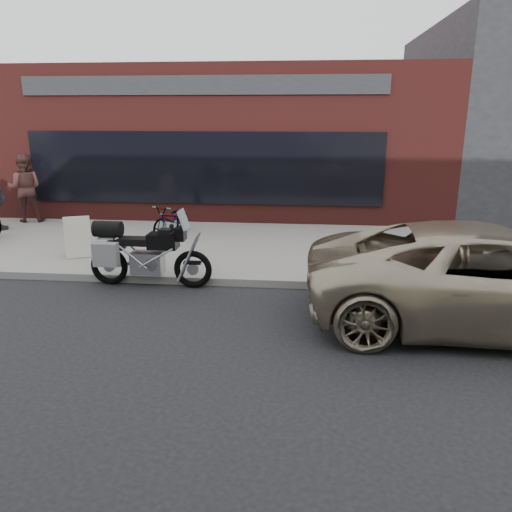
{
  "coord_description": "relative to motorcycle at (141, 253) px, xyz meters",
  "views": [
    {
      "loc": [
        0.89,
        -4.89,
        3.2
      ],
      "look_at": [
        0.08,
        3.21,
        0.85
      ],
      "focal_mm": 35.0,
      "sensor_mm": 36.0,
      "label": 1
    }
  ],
  "objects": [
    {
      "name": "ground",
      "position": [
        2.16,
        -3.88,
        -0.65
      ],
      "size": [
        120.0,
        120.0,
        0.0
      ],
      "primitive_type": "plane",
      "color": "black",
      "rests_on": "ground"
    },
    {
      "name": "motorcycle",
      "position": [
        0.0,
        0.0,
        0.0
      ],
      "size": [
        2.37,
        0.77,
        1.5
      ],
      "rotation": [
        0.0,
        0.0,
        -0.02
      ],
      "color": "black",
      "rests_on": "ground"
    },
    {
      "name": "near_sidewalk",
      "position": [
        2.16,
        3.12,
        -0.57
      ],
      "size": [
        44.0,
        6.0,
        0.15
      ],
      "primitive_type": "cube",
      "color": "gray",
      "rests_on": "ground"
    },
    {
      "name": "bicycle_front",
      "position": [
        -0.34,
        3.45,
        -0.09
      ],
      "size": [
        1.01,
        1.63,
        0.81
      ],
      "primitive_type": "imported",
      "rotation": [
        0.0,
        0.0,
        -0.33
      ],
      "color": "gray",
      "rests_on": "near_sidewalk"
    },
    {
      "name": "minivan",
      "position": [
        5.93,
        -1.28,
        0.14
      ],
      "size": [
        5.76,
        2.86,
        1.57
      ],
      "primitive_type": "imported",
      "rotation": [
        0.0,
        0.0,
        1.52
      ],
      "color": "tan",
      "rests_on": "ground"
    },
    {
      "name": "sandwich_sign",
      "position": [
        -1.9,
        1.41,
        -0.06
      ],
      "size": [
        0.7,
        0.68,
        0.88
      ],
      "rotation": [
        0.0,
        0.0,
        0.42
      ],
      "color": "silver",
      "rests_on": "near_sidewalk"
    },
    {
      "name": "storefront",
      "position": [
        0.16,
        10.11,
        1.6
      ],
      "size": [
        14.0,
        10.07,
        4.5
      ],
      "color": "maroon",
      "rests_on": "ground"
    },
    {
      "name": "cafe_patron_left",
      "position": [
        -4.94,
        4.72,
        0.47
      ],
      "size": [
        1.11,
        0.97,
        1.94
      ],
      "primitive_type": "imported",
      "rotation": [
        0.0,
        0.0,
        3.43
      ],
      "color": "#4A2A27",
      "rests_on": "near_sidewalk"
    }
  ]
}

